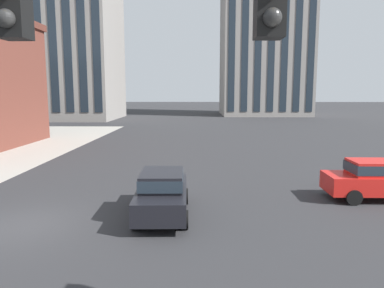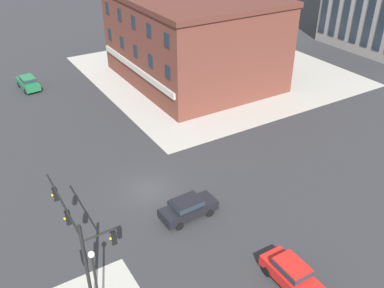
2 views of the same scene
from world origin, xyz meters
name	(u,v)px [view 1 (image 1 of 2)]	position (x,y,z in m)	size (l,w,h in m)	color
ground_plane	(25,225)	(0.00, 0.00, 0.00)	(320.00, 320.00, 0.00)	#2D2D30
traffic_signal_main	(383,107)	(7.91, -7.87, 4.36)	(6.73, 2.09, 6.83)	black
car_main_southbound_near	(378,178)	(13.53, 3.29, 0.92)	(4.41, 1.91, 1.68)	red
car_cross_eastbound	(162,192)	(4.63, 1.07, 0.92)	(2.00, 4.46, 1.68)	black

